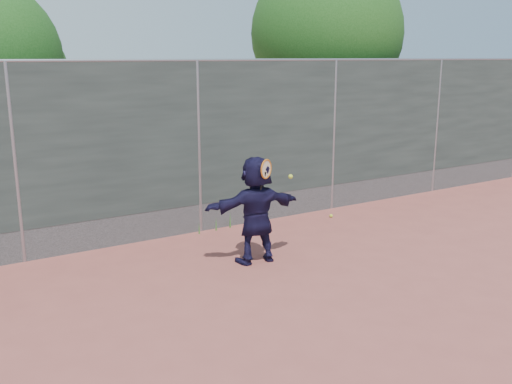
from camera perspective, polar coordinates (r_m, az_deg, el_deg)
ground at (r=7.54m, az=6.52°, el=-10.64°), size 80.00×80.00×0.00m
player at (r=8.56m, az=-0.00°, el=-1.78°), size 1.56×0.63×1.64m
ball_ground at (r=11.22m, az=7.51°, el=-2.37°), size 0.07×0.07×0.07m
fence at (r=9.98m, az=-5.74°, el=4.82°), size 20.00×0.06×3.03m
swing_action at (r=8.30m, az=1.25°, el=2.11°), size 0.58×0.16×0.51m
tree_right at (r=14.31m, az=7.53°, el=15.02°), size 3.78×3.60×5.39m
weed_clump at (r=10.32m, az=-3.80°, el=-3.10°), size 0.68×0.07×0.30m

